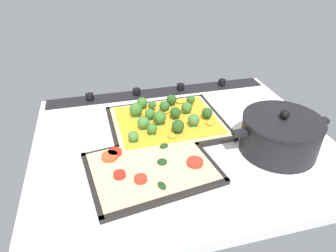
% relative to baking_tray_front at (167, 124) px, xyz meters
% --- Properties ---
extents(ground_plane, '(0.83, 0.69, 0.03)m').
position_rel_baking_tray_front_xyz_m(ground_plane, '(-0.02, 0.09, -0.02)').
color(ground_plane, white).
extents(stove_control_panel, '(0.80, 0.07, 0.03)m').
position_rel_baking_tray_front_xyz_m(stove_control_panel, '(-0.02, -0.22, 0.00)').
color(stove_control_panel, black).
rests_on(stove_control_panel, ground_plane).
extents(baking_tray_front, '(0.35, 0.29, 0.01)m').
position_rel_baking_tray_front_xyz_m(baking_tray_front, '(0.00, 0.00, 0.00)').
color(baking_tray_front, black).
rests_on(baking_tray_front, ground_plane).
extents(broccoli_pizza, '(0.33, 0.27, 0.06)m').
position_rel_baking_tray_front_xyz_m(broccoli_pizza, '(0.00, -0.00, 0.02)').
color(broccoli_pizza, '#D3B77F').
rests_on(broccoli_pizza, baking_tray_front).
extents(baking_tray_back, '(0.34, 0.28, 0.01)m').
position_rel_baking_tray_front_xyz_m(baking_tray_back, '(0.09, 0.20, 0.00)').
color(baking_tray_back, black).
rests_on(baking_tray_back, ground_plane).
extents(veggie_pizza_back, '(0.31, 0.25, 0.02)m').
position_rel_baking_tray_front_xyz_m(veggie_pizza_back, '(0.09, 0.19, 0.01)').
color(veggie_pizza_back, '#D8B381').
rests_on(veggie_pizza_back, baking_tray_back).
extents(cooking_pot, '(0.27, 0.21, 0.12)m').
position_rel_baking_tray_front_xyz_m(cooking_pot, '(-0.26, 0.20, 0.05)').
color(cooking_pot, black).
rests_on(cooking_pot, ground_plane).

